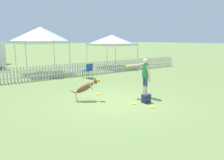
{
  "coord_description": "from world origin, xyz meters",
  "views": [
    {
      "loc": [
        -4.81,
        -6.42,
        2.34
      ],
      "look_at": [
        0.16,
        0.45,
        0.75
      ],
      "focal_mm": 35.0,
      "sensor_mm": 36.0,
      "label": 1
    }
  ],
  "objects": [
    {
      "name": "backpack_on_grass",
      "position": [
        0.85,
        -0.79,
        0.16
      ],
      "size": [
        0.32,
        0.25,
        0.32
      ],
      "color": "navy",
      "rests_on": "ground_plane"
    },
    {
      "name": "ground_plane",
      "position": [
        0.0,
        0.0,
        0.0
      ],
      "size": [
        240.0,
        240.0,
        0.0
      ],
      "primitive_type": "plane",
      "color": "olive"
    },
    {
      "name": "frisbee_near_handler",
      "position": [
        0.08,
        1.35,
        0.01
      ],
      "size": [
        0.22,
        0.22,
        0.02
      ],
      "color": "yellow",
      "rests_on": "ground_plane"
    },
    {
      "name": "frisbee_midfield",
      "position": [
        0.37,
        -0.64,
        0.01
      ],
      "size": [
        0.22,
        0.22,
        0.02
      ],
      "color": "yellow",
      "rests_on": "ground_plane"
    },
    {
      "name": "frisbee_near_dog",
      "position": [
        0.61,
        -1.31,
        0.01
      ],
      "size": [
        0.22,
        0.22,
        0.02
      ],
      "color": "yellow",
      "rests_on": "ground_plane"
    },
    {
      "name": "picket_fence",
      "position": [
        -0.0,
        6.19,
        0.42
      ],
      "size": [
        21.81,
        0.04,
        0.84
      ],
      "color": "silver",
      "rests_on": "ground_plane"
    },
    {
      "name": "canopy_tent_main",
      "position": [
        6.22,
        8.86,
        2.24
      ],
      "size": [
        3.18,
        3.18,
        2.69
      ],
      "color": "#B2B2B2",
      "rests_on": "ground_plane"
    },
    {
      "name": "handler_person",
      "position": [
        1.45,
        -0.06,
        0.97
      ],
      "size": [
        0.82,
        0.88,
        1.57
      ],
      "rotation": [
        0.0,
        0.0,
        1.19
      ],
      "color": "beige",
      "rests_on": "ground_plane"
    },
    {
      "name": "canopy_tent_secondary",
      "position": [
        0.22,
        8.93,
        2.6
      ],
      "size": [
        2.94,
        2.94,
        3.18
      ],
      "color": "#B2B2B2",
      "rests_on": "ground_plane"
    },
    {
      "name": "leaping_dog",
      "position": [
        -0.81,
        0.83,
        0.51
      ],
      "size": [
        1.18,
        0.57,
        0.86
      ],
      "rotation": [
        0.0,
        0.0,
        -1.95
      ],
      "color": "brown",
      "rests_on": "ground_plane"
    },
    {
      "name": "folding_chair_center",
      "position": [
        1.75,
        5.1,
        0.53
      ],
      "size": [
        0.52,
        0.53,
        0.88
      ],
      "rotation": [
        0.0,
        0.0,
        3.24
      ],
      "color": "#333338",
      "rests_on": "ground_plane"
    }
  ]
}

